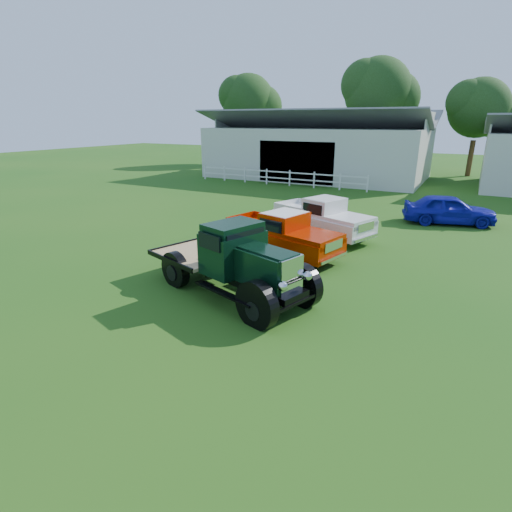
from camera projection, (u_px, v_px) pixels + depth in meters
The scene contains 10 objects.
ground at pixel (230, 302), 11.28m from camera, with size 120.00×120.00×0.00m, color #1A4F12.
shed_left at pixel (318, 145), 35.16m from camera, with size 18.80×10.20×5.60m, color beige, non-canonical shape.
fence_rail at pixel (278, 177), 31.33m from camera, with size 14.20×0.16×1.20m, color white, non-canonical shape.
tree_a at pixel (248, 116), 45.14m from camera, with size 6.30×6.30×10.50m, color black, non-canonical shape.
tree_b at pixel (376, 110), 39.51m from camera, with size 6.90×6.90×11.50m, color black, non-canonical shape.
tree_c at pixel (476, 124), 35.03m from camera, with size 5.40×5.40×9.00m, color black, non-canonical shape.
vintage_flatbed at pixel (231, 259), 11.53m from camera, with size 5.47×2.17×2.17m, color black, non-canonical shape.
red_pickup at pixel (282, 234), 14.88m from camera, with size 4.68×1.80×1.71m, color #AE1F00, non-canonical shape.
white_pickup at pixel (322, 218), 17.28m from camera, with size 4.64×1.80×1.70m, color silver, non-canonical shape.
misc_car_blue at pixel (449, 209), 19.56m from camera, with size 1.70×4.22×1.44m, color #1316A5.
Camera 1 is at (5.53, -8.66, 4.89)m, focal length 28.00 mm.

